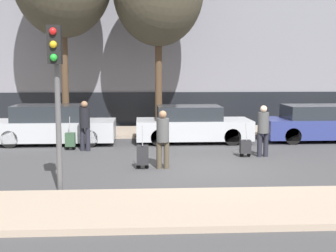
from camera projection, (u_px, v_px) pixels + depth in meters
ground_plane at (203, 168)px, 12.75m from camera, size 80.00×80.00×0.00m
sidewalk_near at (229, 207)px, 9.03m from camera, size 28.00×2.50×0.12m
sidewalk_far at (181, 131)px, 19.67m from camera, size 28.00×3.00×0.12m
building_facade at (175, 4)px, 22.14m from camera, size 28.00×2.08×11.52m
parked_car_0 at (52, 126)px, 16.80m from camera, size 4.37×1.79×1.41m
parked_car_1 at (192, 125)px, 17.17m from camera, size 4.17×1.78×1.34m
parked_car_2 at (320, 124)px, 17.52m from camera, size 4.33×1.81×1.34m
pedestrian_left at (85, 123)px, 15.33m from camera, size 0.34×0.34×1.65m
trolley_left at (70, 140)px, 15.56m from camera, size 0.34×0.29×1.12m
pedestrian_center at (163, 136)px, 12.63m from camera, size 0.35×0.34×1.59m
trolley_center at (143, 155)px, 12.66m from camera, size 0.34×0.29×1.19m
pedestrian_right at (263, 128)px, 14.34m from camera, size 0.35×0.34×1.59m
trolley_right at (245, 147)px, 14.35m from camera, size 0.34×0.29×1.07m
traffic_light at (56, 75)px, 9.88m from camera, size 0.28×0.47×3.61m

